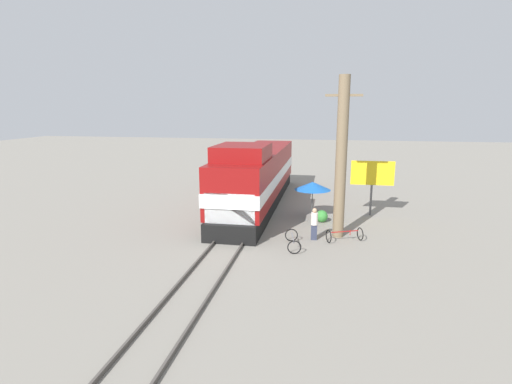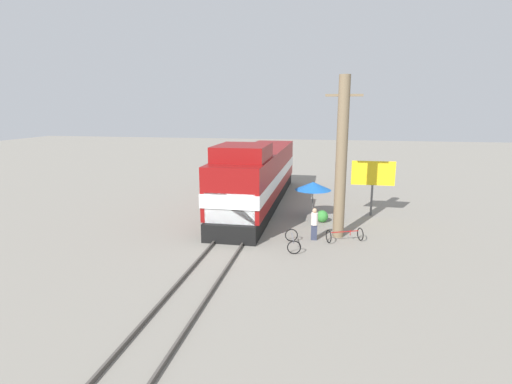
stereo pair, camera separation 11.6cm
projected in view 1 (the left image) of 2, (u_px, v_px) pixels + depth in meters
ground_plane at (249, 217)px, 24.36m from camera, size 120.00×120.00×0.00m
rail_near at (237, 215)px, 24.47m from camera, size 0.08×32.13×0.15m
rail_far at (260, 216)px, 24.22m from camera, size 0.08×32.13×0.15m
locomotive at (257, 177)px, 26.70m from camera, size 3.02×16.86×4.56m
utility_pole at (341, 158)px, 19.90m from camera, size 1.80×0.56×8.11m
vendor_umbrella at (313, 186)px, 23.93m from camera, size 2.17×2.17×2.19m
billboard_sign at (372, 175)px, 24.30m from camera, size 2.58×0.12×3.38m
shrub_cluster at (322, 216)px, 23.25m from camera, size 0.70×0.70×0.70m
person_bystander at (314, 223)px, 20.03m from camera, size 0.34×0.34×1.64m
bicycle at (345, 235)px, 19.87m from camera, size 1.87×1.29×0.66m
bicycle_spare at (293, 241)px, 19.03m from camera, size 0.94×1.90×0.65m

